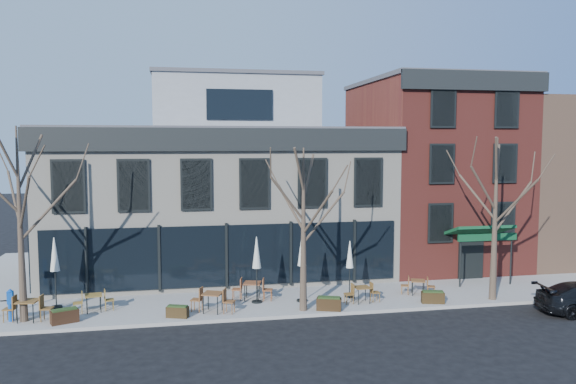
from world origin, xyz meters
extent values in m
plane|color=black|center=(0.00, 0.00, 0.00)|extent=(120.00, 120.00, 0.00)
cube|color=gray|center=(3.25, -2.15, 0.07)|extent=(33.50, 4.70, 0.15)
cube|color=gray|center=(-11.25, 6.00, 0.07)|extent=(4.50, 12.00, 0.15)
cube|color=beige|center=(0.00, 5.00, 4.00)|extent=(18.00, 10.00, 8.00)
cube|color=#47474C|center=(0.00, 5.00, 8.05)|extent=(18.30, 10.30, 0.30)
cube|color=black|center=(0.00, -0.12, 7.55)|extent=(18.30, 0.25, 1.10)
cube|color=black|center=(-9.12, 5.00, 7.55)|extent=(0.25, 10.30, 1.10)
cube|color=black|center=(0.00, -0.06, 1.90)|extent=(17.20, 0.12, 3.00)
cube|color=black|center=(-9.06, 4.00, 1.90)|extent=(0.12, 7.50, 3.00)
cube|color=gray|center=(1.00, 6.00, 9.60)|extent=(9.00, 6.50, 3.00)
cube|color=maroon|center=(13.00, 5.00, 5.50)|extent=(8.00, 10.00, 11.00)
cube|color=#47474C|center=(13.00, 5.00, 11.05)|extent=(8.20, 10.20, 0.25)
cube|color=black|center=(13.00, -0.12, 10.60)|extent=(8.20, 0.25, 1.00)
cube|color=#0D3C20|center=(13.00, -0.85, 2.90)|extent=(3.20, 1.66, 0.67)
cube|color=black|center=(13.00, -0.05, 1.25)|extent=(1.40, 0.10, 2.50)
cube|color=#8C664C|center=(23.00, 6.00, 5.00)|extent=(12.00, 12.00, 10.00)
cone|color=#382B21|center=(-8.50, -3.20, 4.11)|extent=(0.34, 0.34, 7.92)
cylinder|color=#382B21|center=(-7.43, -3.01, 4.68)|extent=(2.23, 0.50, 2.48)
cylinder|color=#382B21|center=(-8.95, -2.23, 5.14)|extent=(1.03, 2.05, 2.14)
cylinder|color=#382B21|center=(-8.05, -4.16, 5.05)|extent=(1.03, 2.04, 2.28)
cone|color=#382B21|center=(3.00, -3.90, 3.67)|extent=(0.34, 0.34, 7.04)
cylinder|color=#382B21|center=(3.95, -3.73, 4.18)|extent=(2.00, 0.46, 2.21)
cylinder|color=#382B21|center=(2.60, -3.04, 4.59)|extent=(0.93, 1.84, 1.91)
cylinder|color=#382B21|center=(2.25, -4.17, 5.04)|extent=(1.61, 0.68, 1.97)
cylinder|color=#382B21|center=(3.40, -4.76, 4.51)|extent=(0.93, 1.83, 2.03)
cone|color=#382B21|center=(12.00, -3.90, 3.89)|extent=(0.34, 0.34, 7.48)
cylinder|color=#382B21|center=(13.01, -3.72, 4.43)|extent=(2.12, 0.48, 2.35)
cylinder|color=#382B21|center=(11.57, -2.99, 4.86)|extent=(0.98, 1.94, 2.03)
cylinder|color=#382B21|center=(11.20, -4.19, 5.35)|extent=(1.71, 0.71, 2.09)
cylinder|color=#382B21|center=(12.42, -4.81, 4.78)|extent=(0.98, 1.94, 2.16)
cylinder|color=#0D48B1|center=(-9.01, -3.12, 0.51)|extent=(0.21, 0.21, 0.72)
cube|color=#0D48B1|center=(-9.01, -3.12, 1.13)|extent=(0.23, 0.19, 0.52)
cone|color=#0D48B1|center=(-9.01, -3.12, 1.44)|extent=(0.27, 0.27, 0.12)
cube|color=brown|center=(-8.32, -3.22, 0.98)|extent=(0.90, 0.90, 0.05)
cylinder|color=black|center=(-8.68, -3.49, 0.56)|extent=(0.05, 0.05, 0.82)
cylinder|color=black|center=(-8.05, -3.58, 0.56)|extent=(0.05, 0.05, 0.82)
cylinder|color=black|center=(-8.59, -2.86, 0.56)|extent=(0.05, 0.05, 0.82)
cylinder|color=black|center=(-7.96, -2.95, 0.56)|extent=(0.05, 0.05, 0.82)
cube|color=brown|center=(-5.90, -2.39, 0.87)|extent=(0.80, 0.80, 0.04)
cylinder|color=black|center=(-6.12, -2.71, 0.50)|extent=(0.04, 0.04, 0.71)
cylinder|color=black|center=(-5.58, -2.61, 0.50)|extent=(0.04, 0.04, 0.71)
cylinder|color=black|center=(-6.22, -2.16, 0.50)|extent=(0.04, 0.04, 0.71)
cylinder|color=black|center=(-5.68, -2.06, 0.50)|extent=(0.04, 0.04, 0.71)
cube|color=brown|center=(-0.87, -3.44, 0.97)|extent=(1.02, 1.02, 0.04)
cylinder|color=black|center=(-1.28, -3.61, 0.55)|extent=(0.04, 0.04, 0.81)
cylinder|color=black|center=(-0.70, -3.85, 0.55)|extent=(0.04, 0.04, 0.81)
cylinder|color=black|center=(-1.04, -3.03, 0.55)|extent=(0.04, 0.04, 0.81)
cylinder|color=black|center=(-0.46, -3.27, 0.55)|extent=(0.04, 0.04, 0.81)
cube|color=brown|center=(1.03, -1.92, 0.95)|extent=(0.94, 0.94, 0.04)
cylinder|color=black|center=(0.65, -2.13, 0.55)|extent=(0.04, 0.04, 0.79)
cylinder|color=black|center=(1.25, -2.29, 0.55)|extent=(0.04, 0.04, 0.79)
cylinder|color=black|center=(0.81, -1.54, 0.55)|extent=(0.04, 0.04, 0.79)
cylinder|color=black|center=(1.40, -1.70, 0.55)|extent=(0.04, 0.04, 0.79)
cube|color=brown|center=(5.87, -3.28, 0.86)|extent=(0.71, 0.71, 0.04)
cylinder|color=black|center=(5.61, -3.56, 0.50)|extent=(0.04, 0.04, 0.70)
cylinder|color=black|center=(6.15, -3.54, 0.50)|extent=(0.04, 0.04, 0.70)
cylinder|color=black|center=(5.59, -3.02, 0.50)|extent=(0.04, 0.04, 0.70)
cylinder|color=black|center=(6.13, -2.99, 0.50)|extent=(0.04, 0.04, 0.70)
cube|color=brown|center=(8.92, -2.51, 0.83)|extent=(0.84, 0.84, 0.04)
cylinder|color=black|center=(8.58, -2.67, 0.49)|extent=(0.04, 0.04, 0.67)
cylinder|color=black|center=(9.07, -2.85, 0.49)|extent=(0.04, 0.04, 0.67)
cylinder|color=black|center=(8.76, -2.18, 0.49)|extent=(0.04, 0.04, 0.67)
cylinder|color=black|center=(9.25, -2.36, 0.49)|extent=(0.04, 0.04, 0.67)
cylinder|color=black|center=(-7.60, -1.51, 0.18)|extent=(0.50, 0.50, 0.07)
cylinder|color=black|center=(-7.60, -1.51, 1.40)|extent=(0.06, 0.06, 2.50)
cone|color=beige|center=(-7.60, -1.51, 2.54)|extent=(0.41, 0.41, 1.48)
cylinder|color=black|center=(1.18, -2.36, 0.18)|extent=(0.48, 0.48, 0.07)
cylinder|color=black|center=(1.18, -2.36, 1.36)|extent=(0.05, 0.05, 2.42)
cone|color=#B8BFB1|center=(1.18, -2.36, 2.46)|extent=(0.40, 0.40, 1.43)
cylinder|color=black|center=(3.24, -2.55, 0.18)|extent=(0.50, 0.50, 0.07)
cylinder|color=black|center=(3.24, -2.55, 1.41)|extent=(0.06, 0.06, 2.52)
cone|color=silver|center=(3.24, -2.55, 2.55)|extent=(0.41, 0.41, 1.49)
cylinder|color=black|center=(5.58, -2.30, 0.18)|extent=(0.43, 0.43, 0.06)
cylinder|color=black|center=(5.58, -2.30, 1.22)|extent=(0.05, 0.05, 2.14)
cone|color=silver|center=(5.58, -2.30, 2.19)|extent=(0.35, 0.35, 1.26)
cube|color=black|center=(-6.82, -3.76, 0.41)|extent=(1.13, 0.80, 0.53)
cube|color=#1E3314|center=(-6.82, -3.76, 0.70)|extent=(1.00, 0.68, 0.08)
cube|color=#2F220F|center=(-2.36, -3.89, 0.38)|extent=(0.97, 0.64, 0.45)
cube|color=#1E3314|center=(-2.36, -3.89, 0.62)|extent=(0.86, 0.55, 0.07)
cube|color=black|center=(4.09, -4.12, 0.42)|extent=(1.15, 0.75, 0.53)
cube|color=#1E3314|center=(4.09, -4.12, 0.70)|extent=(1.02, 0.64, 0.09)
cube|color=black|center=(9.00, -3.95, 0.40)|extent=(1.08, 0.66, 0.50)
cube|color=#1E3314|center=(9.00, -3.95, 0.67)|extent=(0.96, 0.56, 0.08)
camera|label=1|loc=(-2.15, -27.13, 7.42)|focal=35.00mm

